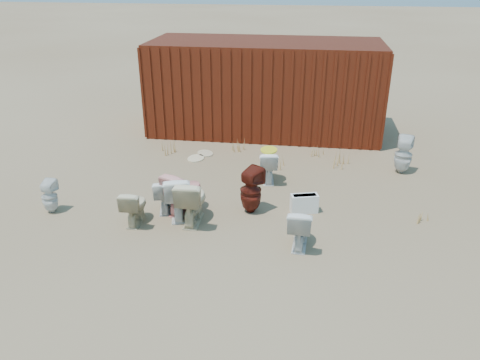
# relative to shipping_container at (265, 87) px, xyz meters

# --- Properties ---
(ground) EXTENTS (100.00, 100.00, 0.00)m
(ground) POSITION_rel_shipping_container_xyz_m (0.00, -5.20, -1.20)
(ground) COLOR brown
(ground) RESTS_ON ground
(shipping_container) EXTENTS (6.00, 2.40, 2.40)m
(shipping_container) POSITION_rel_shipping_container_xyz_m (0.00, 0.00, 0.00)
(shipping_container) COLOR #54170E
(shipping_container) RESTS_ON ground
(toilet_front_a) EXTENTS (0.50, 0.71, 0.65)m
(toilet_front_a) POSITION_rel_shipping_container_xyz_m (-1.36, -4.95, -0.87)
(toilet_front_a) COLOR silver
(toilet_front_a) RESTS_ON ground
(toilet_front_pink) EXTENTS (0.76, 0.93, 0.82)m
(toilet_front_pink) POSITION_rel_shipping_container_xyz_m (-0.99, -4.95, -0.79)
(toilet_front_pink) COLOR #E28882
(toilet_front_pink) RESTS_ON ground
(toilet_front_c) EXTENTS (0.67, 0.91, 0.83)m
(toilet_front_c) POSITION_rel_shipping_container_xyz_m (-1.06, -5.13, -0.79)
(toilet_front_c) COLOR white
(toilet_front_c) RESTS_ON ground
(toilet_front_maroon) EXTENTS (0.54, 0.55, 0.87)m
(toilet_front_maroon) POSITION_rel_shipping_container_xyz_m (0.23, -4.77, -0.77)
(toilet_front_maroon) COLOR #59180F
(toilet_front_maroon) RESTS_ON ground
(toilet_front_e) EXTENTS (0.43, 0.71, 0.70)m
(toilet_front_e) POSITION_rel_shipping_container_xyz_m (1.15, -5.81, -0.85)
(toilet_front_e) COLOR silver
(toilet_front_e) RESTS_ON ground
(toilet_back_a) EXTENTS (0.29, 0.29, 0.63)m
(toilet_back_a) POSITION_rel_shipping_container_xyz_m (-3.43, -5.32, -0.88)
(toilet_back_a) COLOR white
(toilet_back_a) RESTS_ON ground
(toilet_back_beige_left) EXTENTS (0.37, 0.65, 0.65)m
(toilet_back_beige_left) POSITION_rel_shipping_container_xyz_m (-1.75, -5.48, -0.87)
(toilet_back_beige_left) COLOR beige
(toilet_back_beige_left) RESTS_ON ground
(toilet_back_beige_right) EXTENTS (0.47, 0.82, 0.84)m
(toilet_back_beige_right) POSITION_rel_shipping_container_xyz_m (-0.75, -5.29, -0.78)
(toilet_back_beige_right) COLOR beige
(toilet_back_beige_right) RESTS_ON ground
(toilet_back_yellowlid) EXTENTS (0.46, 0.71, 0.69)m
(toilet_back_yellowlid) POSITION_rel_shipping_container_xyz_m (0.42, -3.37, -0.86)
(toilet_back_yellowlid) COLOR white
(toilet_back_yellowlid) RESTS_ON ground
(toilet_back_e) EXTENTS (0.46, 0.47, 0.83)m
(toilet_back_e) POSITION_rel_shipping_container_xyz_m (3.29, -2.49, -0.79)
(toilet_back_e) COLOR silver
(toilet_back_e) RESTS_ON ground
(yellow_lid) EXTENTS (0.35, 0.44, 0.02)m
(yellow_lid) POSITION_rel_shipping_container_xyz_m (0.42, -3.37, -0.50)
(yellow_lid) COLOR yellow
(yellow_lid) RESTS_ON toilet_back_yellowlid
(loose_tank) EXTENTS (0.54, 0.33, 0.35)m
(loose_tank) POSITION_rel_shipping_container_xyz_m (1.21, -4.65, -1.02)
(loose_tank) COLOR white
(loose_tank) RESTS_ON ground
(loose_lid_near) EXTENTS (0.44, 0.54, 0.02)m
(loose_lid_near) POSITION_rel_shipping_container_xyz_m (-1.39, -2.38, -1.19)
(loose_lid_near) COLOR beige
(loose_lid_near) RESTS_ON ground
(loose_lid_far) EXTENTS (0.56, 0.59, 0.02)m
(loose_lid_far) POSITION_rel_shipping_container_xyz_m (-1.24, -2.03, -1.19)
(loose_lid_far) COLOR #C1B18C
(loose_lid_far) RESTS_ON ground
(weed_clump_a) EXTENTS (0.36, 0.36, 0.33)m
(weed_clump_a) POSITION_rel_shipping_container_xyz_m (-2.15, -2.14, -1.03)
(weed_clump_a) COLOR tan
(weed_clump_a) RESTS_ON ground
(weed_clump_b) EXTENTS (0.32, 0.32, 0.26)m
(weed_clump_b) POSITION_rel_shipping_container_xyz_m (0.54, -2.62, -1.07)
(weed_clump_b) COLOR tan
(weed_clump_b) RESTS_ON ground
(weed_clump_c) EXTENTS (0.36, 0.36, 0.37)m
(weed_clump_c) POSITION_rel_shipping_container_xyz_m (2.01, -2.33, -1.02)
(weed_clump_c) COLOR tan
(weed_clump_c) RESTS_ON ground
(weed_clump_d) EXTENTS (0.30, 0.30, 0.28)m
(weed_clump_d) POSITION_rel_shipping_container_xyz_m (-0.49, -1.70, -1.06)
(weed_clump_d) COLOR tan
(weed_clump_d) RESTS_ON ground
(weed_clump_e) EXTENTS (0.34, 0.34, 0.26)m
(weed_clump_e) POSITION_rel_shipping_container_xyz_m (1.45, -1.70, -1.07)
(weed_clump_e) COLOR tan
(weed_clump_e) RESTS_ON ground
(weed_clump_f) EXTENTS (0.28, 0.28, 0.22)m
(weed_clump_f) POSITION_rel_shipping_container_xyz_m (3.35, -4.74, -1.09)
(weed_clump_f) COLOR tan
(weed_clump_f) RESTS_ON ground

